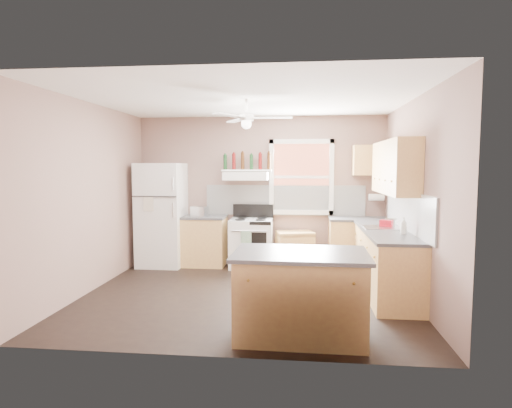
# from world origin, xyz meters

# --- Properties ---
(floor) EXTENTS (4.50, 4.50, 0.00)m
(floor) POSITION_xyz_m (0.00, 0.00, 0.00)
(floor) COLOR black
(floor) RESTS_ON ground
(ceiling) EXTENTS (4.50, 4.50, 0.00)m
(ceiling) POSITION_xyz_m (0.00, 0.00, 2.70)
(ceiling) COLOR white
(ceiling) RESTS_ON ground
(wall_back) EXTENTS (4.50, 0.05, 2.70)m
(wall_back) POSITION_xyz_m (0.00, 2.02, 1.35)
(wall_back) COLOR #7F6258
(wall_back) RESTS_ON ground
(wall_right) EXTENTS (0.05, 4.00, 2.70)m
(wall_right) POSITION_xyz_m (2.27, 0.00, 1.35)
(wall_right) COLOR #7F6258
(wall_right) RESTS_ON ground
(wall_left) EXTENTS (0.05, 4.00, 2.70)m
(wall_left) POSITION_xyz_m (-2.27, 0.00, 1.35)
(wall_left) COLOR #7F6258
(wall_left) RESTS_ON ground
(backsplash_back) EXTENTS (2.90, 0.03, 0.55)m
(backsplash_back) POSITION_xyz_m (0.45, 1.99, 1.18)
(backsplash_back) COLOR white
(backsplash_back) RESTS_ON wall_back
(backsplash_right) EXTENTS (0.03, 2.60, 0.55)m
(backsplash_right) POSITION_xyz_m (2.23, 0.30, 1.18)
(backsplash_right) COLOR white
(backsplash_right) RESTS_ON wall_right
(window_view) EXTENTS (1.00, 0.02, 1.20)m
(window_view) POSITION_xyz_m (0.75, 1.98, 1.60)
(window_view) COLOR brown
(window_view) RESTS_ON wall_back
(window_frame) EXTENTS (1.16, 0.07, 1.36)m
(window_frame) POSITION_xyz_m (0.75, 1.96, 1.60)
(window_frame) COLOR white
(window_frame) RESTS_ON wall_back
(refrigerator) EXTENTS (0.79, 0.77, 1.85)m
(refrigerator) POSITION_xyz_m (-1.75, 1.62, 0.92)
(refrigerator) COLOR white
(refrigerator) RESTS_ON floor
(base_cabinet_left) EXTENTS (0.90, 0.60, 0.86)m
(base_cabinet_left) POSITION_xyz_m (-1.06, 1.70, 0.43)
(base_cabinet_left) COLOR tan
(base_cabinet_left) RESTS_ON floor
(counter_left) EXTENTS (0.92, 0.62, 0.04)m
(counter_left) POSITION_xyz_m (-1.06, 1.70, 0.88)
(counter_left) COLOR #3C3C3E
(counter_left) RESTS_ON base_cabinet_left
(toaster) EXTENTS (0.31, 0.23, 0.18)m
(toaster) POSITION_xyz_m (-1.06, 1.61, 0.99)
(toaster) COLOR silver
(toaster) RESTS_ON counter_left
(stove) EXTENTS (0.75, 0.65, 0.86)m
(stove) POSITION_xyz_m (-0.12, 1.63, 0.43)
(stove) COLOR white
(stove) RESTS_ON floor
(range_hood) EXTENTS (0.78, 0.50, 0.14)m
(range_hood) POSITION_xyz_m (-0.23, 1.75, 1.62)
(range_hood) COLOR white
(range_hood) RESTS_ON wall_back
(bottle_shelf) EXTENTS (0.90, 0.26, 0.03)m
(bottle_shelf) POSITION_xyz_m (-0.23, 1.87, 1.72)
(bottle_shelf) COLOR white
(bottle_shelf) RESTS_ON range_hood
(cart) EXTENTS (0.72, 0.57, 0.63)m
(cart) POSITION_xyz_m (0.65, 1.75, 0.32)
(cart) COLOR tan
(cart) RESTS_ON floor
(base_cabinet_corner) EXTENTS (1.00, 0.60, 0.86)m
(base_cabinet_corner) POSITION_xyz_m (1.75, 1.70, 0.43)
(base_cabinet_corner) COLOR tan
(base_cabinet_corner) RESTS_ON floor
(base_cabinet_right) EXTENTS (0.60, 2.20, 0.86)m
(base_cabinet_right) POSITION_xyz_m (1.95, 0.30, 0.43)
(base_cabinet_right) COLOR tan
(base_cabinet_right) RESTS_ON floor
(counter_corner) EXTENTS (1.02, 0.62, 0.04)m
(counter_corner) POSITION_xyz_m (1.75, 1.70, 0.88)
(counter_corner) COLOR #3C3C3E
(counter_corner) RESTS_ON base_cabinet_corner
(counter_right) EXTENTS (0.62, 2.22, 0.04)m
(counter_right) POSITION_xyz_m (1.94, 0.30, 0.88)
(counter_right) COLOR #3C3C3E
(counter_right) RESTS_ON base_cabinet_right
(sink) EXTENTS (0.55, 0.45, 0.03)m
(sink) POSITION_xyz_m (1.94, 0.50, 0.90)
(sink) COLOR silver
(sink) RESTS_ON counter_right
(faucet) EXTENTS (0.03, 0.03, 0.14)m
(faucet) POSITION_xyz_m (2.10, 0.50, 0.97)
(faucet) COLOR silver
(faucet) RESTS_ON sink
(upper_cabinet_right) EXTENTS (0.33, 1.80, 0.76)m
(upper_cabinet_right) POSITION_xyz_m (2.08, 0.50, 1.78)
(upper_cabinet_right) COLOR tan
(upper_cabinet_right) RESTS_ON wall_right
(upper_cabinet_corner) EXTENTS (0.60, 0.33, 0.52)m
(upper_cabinet_corner) POSITION_xyz_m (1.95, 1.83, 1.90)
(upper_cabinet_corner) COLOR tan
(upper_cabinet_corner) RESTS_ON wall_back
(paper_towel) EXTENTS (0.26, 0.12, 0.12)m
(paper_towel) POSITION_xyz_m (2.07, 1.86, 1.25)
(paper_towel) COLOR white
(paper_towel) RESTS_ON wall_back
(island) EXTENTS (1.34, 0.86, 0.86)m
(island) POSITION_xyz_m (0.75, -1.40, 0.43)
(island) COLOR tan
(island) RESTS_ON floor
(island_top) EXTENTS (1.42, 0.94, 0.04)m
(island_top) POSITION_xyz_m (0.75, -1.40, 0.88)
(island_top) COLOR #3C3C3E
(island_top) RESTS_ON island
(ceiling_fan_hub) EXTENTS (0.20, 0.20, 0.08)m
(ceiling_fan_hub) POSITION_xyz_m (0.00, 0.00, 2.45)
(ceiling_fan_hub) COLOR white
(ceiling_fan_hub) RESTS_ON ceiling
(soap_bottle) EXTENTS (0.12, 0.12, 0.23)m
(soap_bottle) POSITION_xyz_m (2.09, -0.09, 1.02)
(soap_bottle) COLOR silver
(soap_bottle) RESTS_ON counter_right
(red_caddy) EXTENTS (0.21, 0.18, 0.10)m
(red_caddy) POSITION_xyz_m (2.01, 0.62, 0.95)
(red_caddy) COLOR #B40F1C
(red_caddy) RESTS_ON counter_right
(wine_bottles) EXTENTS (0.86, 0.06, 0.31)m
(wine_bottles) POSITION_xyz_m (-0.22, 1.87, 1.88)
(wine_bottles) COLOR #143819
(wine_bottles) RESTS_ON bottle_shelf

